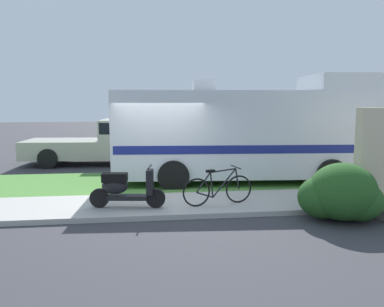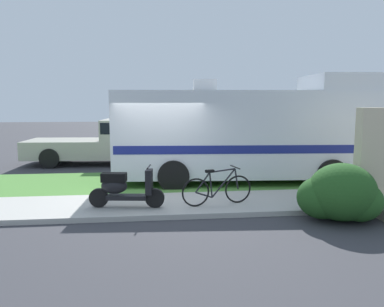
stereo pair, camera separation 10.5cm
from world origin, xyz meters
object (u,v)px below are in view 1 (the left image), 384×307
object	(u,v)px
motorhome_rv	(245,132)
pickup_truck_near	(112,140)
scooter	(124,188)
bicycle	(218,189)
bottle_green	(382,188)
pickup_truck_far	(222,131)

from	to	relation	value
motorhome_rv	pickup_truck_near	bearing A→B (deg)	137.81
motorhome_rv	pickup_truck_near	xyz separation A→B (m)	(-4.48, 4.06, -0.62)
scooter	pickup_truck_near	world-z (taller)	pickup_truck_near
bicycle	bottle_green	size ratio (longest dim) A/B	7.34
scooter	bicycle	bearing A→B (deg)	-0.44
pickup_truck_near	pickup_truck_far	world-z (taller)	pickup_truck_far
bicycle	motorhome_rv	bearing A→B (deg)	64.64
motorhome_rv	bottle_green	bearing A→B (deg)	-35.55
scooter	pickup_truck_near	distance (m)	7.14
motorhome_rv	pickup_truck_far	size ratio (longest dim) A/B	1.44
bicycle	bottle_green	world-z (taller)	bicycle
bicycle	bottle_green	bearing A→B (deg)	8.90
bottle_green	bicycle	bearing A→B (deg)	-171.10
bottle_green	scooter	bearing A→B (deg)	-174.04
motorhome_rv	bicycle	world-z (taller)	motorhome_rv
bicycle	pickup_truck_near	distance (m)	7.73
pickup_truck_near	bottle_green	size ratio (longest dim) A/B	24.47
scooter	pickup_truck_far	xyz separation A→B (m)	(4.52, 11.03, 0.41)
pickup_truck_far	motorhome_rv	bearing A→B (deg)	-96.55
scooter	bicycle	xyz separation A→B (m)	(2.17, -0.02, -0.08)
scooter	pickup_truck_near	bearing A→B (deg)	97.07
motorhome_rv	pickup_truck_near	distance (m)	6.08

